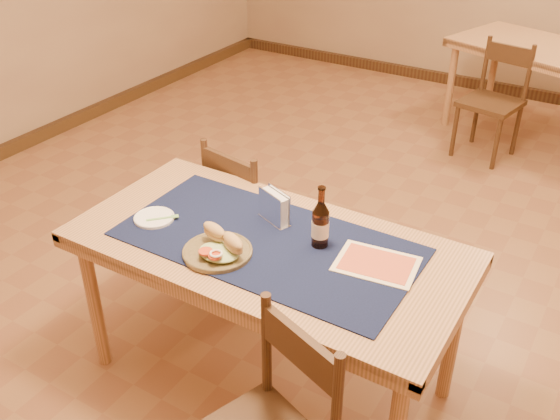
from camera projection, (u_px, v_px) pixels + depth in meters
The scene contains 13 objects.
room at pixel (362, 33), 2.75m from camera, with size 6.04×7.04×2.84m.
main_table at pixel (267, 259), 2.54m from camera, with size 1.60×0.80×0.75m.
placemat at pixel (267, 242), 2.50m from camera, with size 1.20×0.60×0.01m, color #10173D.
baseboard at pixel (346, 278), 3.45m from camera, with size 6.00×7.00×0.10m.
back_table at pixel (558, 61), 4.75m from camera, with size 1.74×1.24×0.75m.
chair_main_far at pixel (250, 212), 3.27m from camera, with size 0.46×0.46×0.87m.
chair_back_near at pixel (494, 99), 4.67m from camera, with size 0.46×0.46×0.86m.
sandwich_plate at pixel (219, 248), 2.40m from camera, with size 0.28×0.27×0.10m.
side_plate at pixel (154, 217), 2.64m from camera, with size 0.17×0.17×0.01m.
fork at pixel (165, 218), 2.62m from camera, with size 0.11×0.11×0.00m.
beer_bottle at pixel (320, 224), 2.42m from camera, with size 0.07×0.07×0.26m.
napkin_holder at pixel (274, 207), 2.59m from camera, with size 0.17×0.11×0.14m.
menu_card at pixel (377, 264), 2.36m from camera, with size 0.33×0.26×0.01m.
Camera 1 is at (1.12, -2.54, 2.16)m, focal length 40.00 mm.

